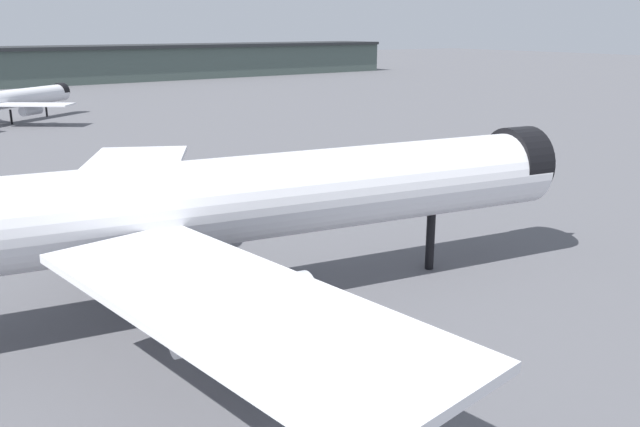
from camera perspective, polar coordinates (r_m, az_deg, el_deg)
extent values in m
plane|color=#56565B|center=(49.30, -6.83, -7.90)|extent=(900.00, 900.00, 0.00)
cylinder|color=white|center=(46.63, -8.42, 1.10)|extent=(56.17, 13.32, 6.17)
cone|color=white|center=(60.56, 17.78, 3.95)|extent=(7.52, 6.88, 6.05)
cylinder|color=black|center=(59.65, 16.94, 4.30)|extent=(3.56, 6.54, 6.24)
cube|color=white|center=(60.83, -16.64, 3.35)|extent=(18.85, 26.53, 0.49)
cylinder|color=#B7BAC1|center=(58.61, -14.72, 0.98)|extent=(8.19, 4.38, 3.40)
cube|color=white|center=(31.51, -7.50, -7.78)|extent=(13.40, 26.34, 0.49)
cylinder|color=#B7BAC1|center=(35.34, -6.81, -8.65)|extent=(8.19, 4.38, 3.40)
cylinder|color=black|center=(55.80, 9.66, -2.41)|extent=(0.74, 0.74, 4.94)
cylinder|color=black|center=(50.64, -12.27, -4.49)|extent=(0.74, 0.74, 4.94)
cylinder|color=black|center=(44.77, -10.34, -7.17)|extent=(0.74, 0.74, 4.94)
cylinder|color=white|center=(156.69, -25.74, 9.03)|extent=(29.42, 23.66, 3.88)
cone|color=white|center=(168.94, -21.62, 9.88)|extent=(5.69, 5.60, 3.80)
cylinder|color=black|center=(168.34, -21.81, 9.94)|extent=(3.76, 4.17, 3.92)
cube|color=white|center=(148.15, -23.81, 8.74)|extent=(15.67, 13.19, 0.31)
cylinder|color=#B7BAC1|center=(150.14, -24.06, 8.30)|extent=(5.08, 4.58, 2.13)
cylinder|color=black|center=(164.79, -22.91, 8.39)|extent=(0.47, 0.47, 3.10)
cylinder|color=black|center=(154.43, -25.50, 7.66)|extent=(0.47, 0.47, 3.10)
cube|color=#475651|center=(267.88, -16.64, 12.43)|extent=(237.14, 38.00, 12.20)
cube|color=#232628|center=(267.61, -16.76, 13.86)|extent=(237.28, 40.31, 1.20)
cube|color=black|center=(83.58, -10.12, 2.23)|extent=(2.64, 1.93, 0.20)
cube|color=beige|center=(83.40, -10.15, 2.76)|extent=(2.64, 1.93, 1.40)
sphere|color=black|center=(84.51, -9.59, 2.33)|extent=(0.44, 0.44, 0.44)
sphere|color=black|center=(83.08, -9.37, 2.11)|extent=(0.44, 0.44, 0.44)
sphere|color=black|center=(84.15, -10.86, 2.21)|extent=(0.44, 0.44, 0.44)
sphere|color=black|center=(82.72, -10.67, 1.98)|extent=(0.44, 0.44, 0.44)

